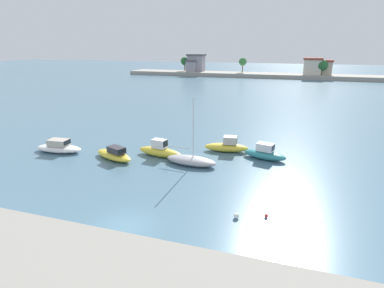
{
  "coord_description": "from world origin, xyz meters",
  "views": [
    {
      "loc": [
        9.76,
        -15.81,
        11.56
      ],
      "look_at": [
        -0.39,
        15.65,
        0.99
      ],
      "focal_mm": 29.09,
      "sensor_mm": 36.0,
      "label": 1
    }
  ],
  "objects_px": {
    "moored_boat_2": "(160,151)",
    "moored_boat_4": "(227,146)",
    "moored_boat_1": "(114,154)",
    "mooring_buoy_1": "(236,216)",
    "mooring_buoy_0": "(266,216)",
    "moored_boat_3": "(191,160)",
    "moored_boat_0": "(59,147)",
    "moored_boat_5": "(265,153)"
  },
  "relations": [
    {
      "from": "moored_boat_2",
      "to": "moored_boat_4",
      "type": "relative_size",
      "value": 1.06
    },
    {
      "from": "moored_boat_1",
      "to": "mooring_buoy_1",
      "type": "height_order",
      "value": "moored_boat_1"
    },
    {
      "from": "mooring_buoy_0",
      "to": "moored_boat_3",
      "type": "bearing_deg",
      "value": 135.54
    },
    {
      "from": "mooring_buoy_0",
      "to": "mooring_buoy_1",
      "type": "height_order",
      "value": "mooring_buoy_1"
    },
    {
      "from": "moored_boat_0",
      "to": "moored_boat_4",
      "type": "bearing_deg",
      "value": 13.62
    },
    {
      "from": "moored_boat_4",
      "to": "moored_boat_5",
      "type": "bearing_deg",
      "value": -22.59
    },
    {
      "from": "moored_boat_5",
      "to": "mooring_buoy_0",
      "type": "xyz_separation_m",
      "value": [
        1.24,
        -11.96,
        -0.47
      ]
    },
    {
      "from": "moored_boat_0",
      "to": "moored_boat_4",
      "type": "height_order",
      "value": "moored_boat_4"
    },
    {
      "from": "moored_boat_3",
      "to": "moored_boat_1",
      "type": "bearing_deg",
      "value": -168.76
    },
    {
      "from": "moored_boat_2",
      "to": "mooring_buoy_0",
      "type": "xyz_separation_m",
      "value": [
        12.15,
        -9.34,
        -0.5
      ]
    },
    {
      "from": "moored_boat_1",
      "to": "moored_boat_4",
      "type": "relative_size",
      "value": 1.07
    },
    {
      "from": "moored_boat_1",
      "to": "moored_boat_2",
      "type": "distance_m",
      "value": 4.84
    },
    {
      "from": "moored_boat_4",
      "to": "mooring_buoy_0",
      "type": "bearing_deg",
      "value": -74.6
    },
    {
      "from": "moored_boat_5",
      "to": "moored_boat_3",
      "type": "bearing_deg",
      "value": -135.82
    },
    {
      "from": "moored_boat_5",
      "to": "mooring_buoy_0",
      "type": "bearing_deg",
      "value": -69.79
    },
    {
      "from": "moored_boat_0",
      "to": "moored_boat_5",
      "type": "height_order",
      "value": "moored_boat_5"
    },
    {
      "from": "moored_boat_1",
      "to": "moored_boat_2",
      "type": "height_order",
      "value": "moored_boat_2"
    },
    {
      "from": "moored_boat_5",
      "to": "mooring_buoy_1",
      "type": "distance_m",
      "value": 12.73
    },
    {
      "from": "moored_boat_4",
      "to": "mooring_buoy_0",
      "type": "height_order",
      "value": "moored_boat_4"
    },
    {
      "from": "mooring_buoy_0",
      "to": "mooring_buoy_1",
      "type": "distance_m",
      "value": 2.12
    },
    {
      "from": "moored_boat_3",
      "to": "moored_boat_5",
      "type": "distance_m",
      "value": 7.97
    },
    {
      "from": "moored_boat_0",
      "to": "mooring_buoy_1",
      "type": "height_order",
      "value": "moored_boat_0"
    },
    {
      "from": "moored_boat_0",
      "to": "moored_boat_5",
      "type": "distance_m",
      "value": 22.85
    },
    {
      "from": "moored_boat_2",
      "to": "mooring_buoy_1",
      "type": "xyz_separation_m",
      "value": [
        10.16,
        -10.09,
        -0.44
      ]
    },
    {
      "from": "moored_boat_5",
      "to": "moored_boat_4",
      "type": "bearing_deg",
      "value": 179.23
    },
    {
      "from": "moored_boat_2",
      "to": "moored_boat_0",
      "type": "bearing_deg",
      "value": -159.98
    },
    {
      "from": "moored_boat_4",
      "to": "moored_boat_5",
      "type": "distance_m",
      "value": 4.46
    },
    {
      "from": "moored_boat_0",
      "to": "mooring_buoy_1",
      "type": "xyz_separation_m",
      "value": [
        21.59,
        -7.91,
        -0.33
      ]
    },
    {
      "from": "moored_boat_3",
      "to": "mooring_buoy_0",
      "type": "height_order",
      "value": "moored_boat_3"
    },
    {
      "from": "moored_boat_3",
      "to": "moored_boat_4",
      "type": "height_order",
      "value": "moored_boat_3"
    },
    {
      "from": "mooring_buoy_0",
      "to": "mooring_buoy_1",
      "type": "xyz_separation_m",
      "value": [
        -1.99,
        -0.75,
        0.06
      ]
    },
    {
      "from": "moored_boat_1",
      "to": "mooring_buoy_1",
      "type": "xyz_separation_m",
      "value": [
        14.41,
        -7.78,
        -0.32
      ]
    },
    {
      "from": "mooring_buoy_0",
      "to": "moored_boat_4",
      "type": "bearing_deg",
      "value": 112.93
    },
    {
      "from": "moored_boat_3",
      "to": "mooring_buoy_0",
      "type": "relative_size",
      "value": 25.68
    },
    {
      "from": "moored_boat_0",
      "to": "mooring_buoy_1",
      "type": "distance_m",
      "value": 23.0
    },
    {
      "from": "moored_boat_0",
      "to": "mooring_buoy_0",
      "type": "distance_m",
      "value": 24.65
    },
    {
      "from": "moored_boat_1",
      "to": "moored_boat_4",
      "type": "height_order",
      "value": "moored_boat_4"
    },
    {
      "from": "moored_boat_3",
      "to": "moored_boat_4",
      "type": "xyz_separation_m",
      "value": [
        2.6,
        5.13,
        0.17
      ]
    },
    {
      "from": "moored_boat_0",
      "to": "moored_boat_1",
      "type": "relative_size",
      "value": 1.02
    },
    {
      "from": "moored_boat_2",
      "to": "moored_boat_1",
      "type": "bearing_deg",
      "value": -142.3
    },
    {
      "from": "moored_boat_2",
      "to": "moored_boat_3",
      "type": "relative_size",
      "value": 0.8
    },
    {
      "from": "moored_boat_2",
      "to": "moored_boat_5",
      "type": "bearing_deg",
      "value": 22.72
    }
  ]
}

